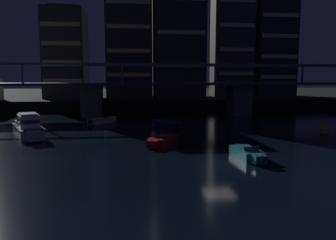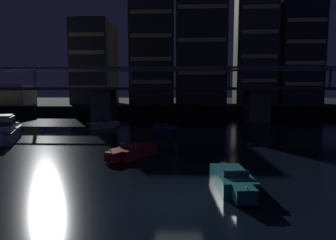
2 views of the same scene
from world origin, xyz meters
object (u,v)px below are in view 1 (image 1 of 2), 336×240
Objects in this scene: tower_west_tall at (129,40)px; tower_east_low at (271,47)px; tower_east_tall at (232,39)px; speedboat_mid_left at (162,140)px; tower_west_low at (66,54)px; speedboat_near_center at (248,154)px; river_bridge at (167,92)px; speedboat_mid_center at (167,124)px; tower_central at (178,18)px; cabin_cruiser_near_left at (28,128)px; speedboat_near_right at (102,120)px; channel_buoy at (324,129)px.

tower_west_tall is 1.09× the size of tower_east_low.
speedboat_mid_left is at bearing -114.76° from tower_east_tall.
tower_west_low is 0.82× the size of tower_east_low.
speedboat_near_center is at bearing -115.03° from tower_east_low.
speedboat_mid_center is at bearing -97.19° from river_bridge.
tower_east_tall is 6.14× the size of speedboat_mid_center.
tower_west_low is 51.09m from tower_east_low.
tower_central reaches higher than tower_west_tall.
cabin_cruiser_near_left reaches higher than speedboat_mid_center.
tower_east_low is at bearing 2.87° from tower_west_low.
speedboat_near_right is (-11.20, -9.45, -3.81)m from river_bridge.
tower_central is 59.66m from speedboat_near_center.
tower_west_low is 41.75m from speedboat_mid_center.
tower_west_tall is 50.40m from speedboat_mid_left.
tower_east_tall is 59.11m from cabin_cruiser_near_left.
tower_east_tall reaches higher than tower_east_low.
speedboat_near_right is (-16.44, -31.38, -20.76)m from tower_central.
river_bridge is 19.71× the size of speedboat_near_right.
tower_central is at bearing 2.56° from tower_west_low.
channel_buoy is (28.52, -12.60, 0.06)m from speedboat_near_right.
tower_east_low is at bearing 41.80° from cabin_cruiser_near_left.
speedboat_near_center is 2.97× the size of channel_buoy.
speedboat_near_center is at bearing -140.30° from channel_buoy.
tower_west_low reaches higher than channel_buoy.
tower_west_low is (-21.27, 20.75, 8.15)m from river_bridge.
speedboat_near_right and speedboat_mid_center have the same top height.
tower_west_low is at bearing 110.11° from speedboat_mid_left.
speedboat_near_right is 31.17m from channel_buoy.
tower_west_tall reaches higher than speedboat_mid_center.
channel_buoy is (24.10, -42.99, -15.34)m from tower_west_tall.
tower_east_low reaches higher than speedboat_mid_center.
tower_central reaches higher than speedboat_mid_left.
speedboat_mid_center is at bearing -60.86° from tower_west_low.
speedboat_mid_left is (-6.78, 7.01, 0.00)m from speedboat_near_center.
tower_west_tall reaches higher than speedboat_near_center.
river_bridge reaches higher than speedboat_near_center.
river_bridge is 27.48m from speedboat_mid_left.
tower_west_tall is at bearing -176.30° from tower_east_low.
cabin_cruiser_near_left reaches higher than speedboat_near_right.
tower_central reaches higher than speedboat_near_right.
channel_buoy is at bearing -51.86° from river_bridge.
tower_west_low is 0.75× the size of tower_west_tall.
tower_west_low is 61.01m from speedboat_near_center.
tower_west_tall reaches higher than river_bridge.
tower_west_low is at bearing 119.14° from speedboat_mid_center.
river_bridge is at bearing 40.13° from speedboat_near_right.
river_bridge is 14.80m from speedboat_mid_center.
speedboat_near_center is at bearing -79.92° from tower_west_tall.
river_bridge is 9.49× the size of cabin_cruiser_near_left.
tower_central is 14.44m from tower_east_tall.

